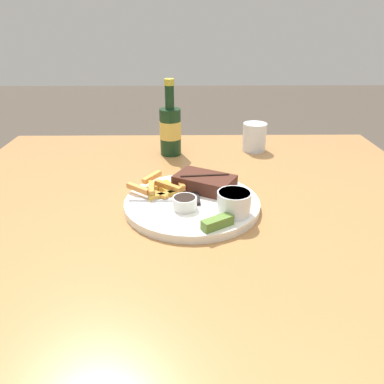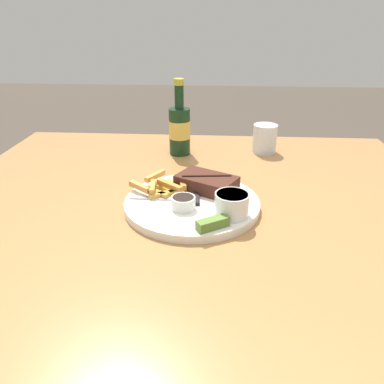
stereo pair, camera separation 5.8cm
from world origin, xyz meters
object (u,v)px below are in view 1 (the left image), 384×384
(dipping_sauce_cup, at_px, (185,202))
(beer_bottle, at_px, (170,129))
(knife_utensil, at_px, (194,192))
(drinking_glass, at_px, (254,137))
(coleslaw_cup, at_px, (234,202))
(fork_utensil, at_px, (156,199))
(steak_portion, at_px, (205,182))
(dinner_plate, at_px, (192,204))
(pickle_spear, at_px, (217,222))

(dipping_sauce_cup, height_order, beer_bottle, beer_bottle)
(knife_utensil, xyz_separation_m, drinking_glass, (0.19, 0.35, 0.02))
(coleslaw_cup, bearing_deg, drinking_glass, 75.60)
(fork_utensil, xyz_separation_m, knife_utensil, (0.08, 0.04, 0.00))
(steak_portion, height_order, fork_utensil, steak_portion)
(coleslaw_cup, height_order, knife_utensil, coleslaw_cup)
(dinner_plate, xyz_separation_m, coleslaw_cup, (0.09, -0.06, 0.04))
(knife_utensil, relative_size, drinking_glass, 1.91)
(steak_portion, relative_size, dipping_sauce_cup, 3.03)
(steak_portion, distance_m, drinking_glass, 0.37)
(dinner_plate, relative_size, coleslaw_cup, 4.29)
(dipping_sauce_cup, distance_m, knife_utensil, 0.08)
(drinking_glass, bearing_deg, steak_portion, -117.50)
(steak_portion, height_order, beer_bottle, beer_bottle)
(coleslaw_cup, distance_m, dipping_sauce_cup, 0.10)
(steak_portion, height_order, pickle_spear, steak_portion)
(beer_bottle, bearing_deg, fork_utensil, -93.01)
(coleslaw_cup, bearing_deg, knife_utensil, 128.44)
(fork_utensil, bearing_deg, knife_utensil, 24.54)
(fork_utensil, distance_m, knife_utensil, 0.09)
(steak_portion, bearing_deg, dipping_sauce_cup, -115.04)
(knife_utensil, bearing_deg, steak_portion, -54.29)
(steak_portion, bearing_deg, coleslaw_cup, -65.73)
(beer_bottle, bearing_deg, drinking_glass, 6.91)
(coleslaw_cup, bearing_deg, pickle_spear, -124.78)
(pickle_spear, distance_m, beer_bottle, 0.48)
(beer_bottle, height_order, drinking_glass, beer_bottle)
(dipping_sauce_cup, distance_m, drinking_glass, 0.48)
(dinner_plate, distance_m, fork_utensil, 0.08)
(drinking_glass, bearing_deg, knife_utensil, -119.29)
(pickle_spear, bearing_deg, dinner_plate, 112.32)
(knife_utensil, bearing_deg, drinking_glass, -33.71)
(pickle_spear, bearing_deg, coleslaw_cup, 55.22)
(coleslaw_cup, bearing_deg, dipping_sauce_cup, 167.60)
(pickle_spear, height_order, beer_bottle, beer_bottle)
(dipping_sauce_cup, bearing_deg, beer_bottle, 96.52)
(pickle_spear, bearing_deg, steak_portion, 95.64)
(fork_utensil, distance_m, beer_bottle, 0.36)
(dinner_plate, bearing_deg, steak_portion, 62.84)
(dipping_sauce_cup, xyz_separation_m, pickle_spear, (0.06, -0.08, -0.00))
(pickle_spear, relative_size, drinking_glass, 0.77)
(fork_utensil, relative_size, beer_bottle, 0.60)
(dinner_plate, height_order, beer_bottle, beer_bottle)
(dinner_plate, relative_size, dipping_sauce_cup, 5.81)
(knife_utensil, bearing_deg, coleslaw_cup, -145.98)
(beer_bottle, relative_size, drinking_glass, 2.60)
(dipping_sauce_cup, xyz_separation_m, drinking_glass, (0.22, 0.42, 0.01))
(beer_bottle, bearing_deg, dipping_sauce_cup, -83.48)
(dinner_plate, distance_m, drinking_glass, 0.44)
(dipping_sauce_cup, distance_m, fork_utensil, 0.08)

